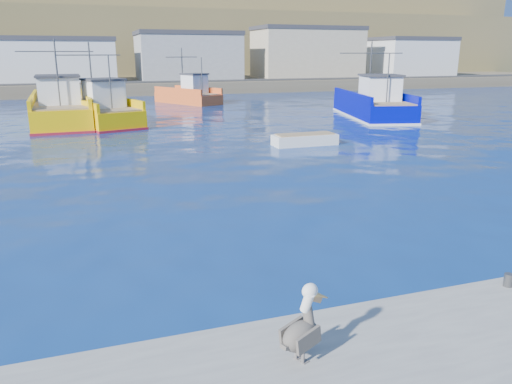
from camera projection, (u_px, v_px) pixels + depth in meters
ground at (320, 266)px, 13.52m from camera, size 260.00×260.00×0.00m
dock_bollards at (418, 296)px, 10.43m from camera, size 36.20×0.20×0.30m
far_shore at (105, 37)px, 110.62m from camera, size 200.00×81.00×24.00m
trawler_yellow_a at (61, 110)px, 40.31m from camera, size 5.96×13.19×6.74m
trawler_yellow_b at (100, 111)px, 40.13m from camera, size 6.75×11.48×6.46m
trawler_blue at (373, 105)px, 44.35m from camera, size 6.89×12.62×6.60m
boat_orange at (189, 94)px, 56.42m from camera, size 6.73×8.91×6.09m
skiff_mid at (305, 141)px, 31.09m from camera, size 4.04×1.44×0.88m
pelican at (303, 329)px, 8.38m from camera, size 1.09×0.70×1.38m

